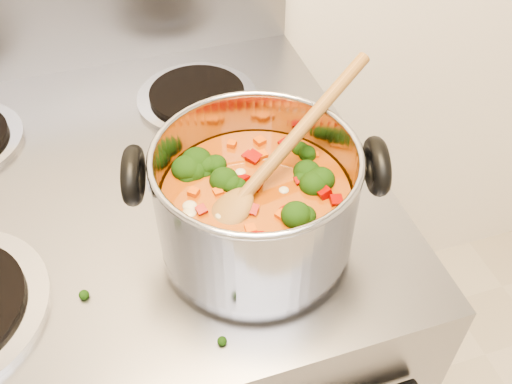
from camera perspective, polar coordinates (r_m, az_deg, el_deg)
electric_range at (r=1.19m, az=-11.51°, el=-15.14°), size 0.79×0.71×1.08m
stockpot at (r=0.67m, az=0.01°, el=-0.77°), size 0.31×0.24×0.15m
wooden_spoon at (r=0.66m, az=1.00°, el=2.18°), size 0.26×0.16×0.12m
cooktop_crumbs at (r=0.77m, az=-2.42°, el=-1.22°), size 0.13×0.34×0.01m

